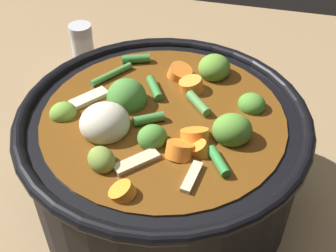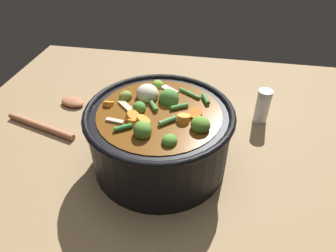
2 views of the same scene
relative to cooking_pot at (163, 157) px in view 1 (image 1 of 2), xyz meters
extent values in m
plane|color=#8C704C|center=(0.00, 0.00, -0.07)|extent=(1.10, 1.10, 0.00)
cylinder|color=black|center=(0.00, 0.00, -0.01)|extent=(0.29, 0.29, 0.13)
torus|color=black|center=(0.00, 0.00, 0.06)|extent=(0.30, 0.30, 0.01)
cylinder|color=brown|center=(0.00, 0.00, 0.00)|extent=(0.25, 0.25, 0.13)
ellipsoid|color=#4D8930|center=(0.04, -0.09, 0.06)|extent=(0.03, 0.04, 0.02)
ellipsoid|color=olive|center=(-0.08, 0.04, 0.07)|extent=(0.04, 0.04, 0.02)
ellipsoid|color=#548930|center=(-0.02, -0.07, 0.07)|extent=(0.04, 0.04, 0.03)
ellipsoid|color=#468035|center=(0.01, 0.04, 0.07)|extent=(0.05, 0.05, 0.04)
ellipsoid|color=olive|center=(-0.02, 0.10, 0.06)|extent=(0.04, 0.04, 0.02)
ellipsoid|color=#5E8E30|center=(0.09, -0.04, 0.07)|extent=(0.05, 0.05, 0.03)
ellipsoid|color=#498331|center=(-0.04, 0.00, 0.07)|extent=(0.04, 0.04, 0.03)
cylinder|color=orange|center=(-0.02, -0.04, 0.06)|extent=(0.04, 0.04, 0.02)
cylinder|color=orange|center=(-0.04, -0.05, 0.06)|extent=(0.02, 0.02, 0.02)
cylinder|color=orange|center=(-0.05, -0.03, 0.06)|extent=(0.03, 0.03, 0.03)
cylinder|color=orange|center=(0.05, -0.02, 0.06)|extent=(0.03, 0.03, 0.02)
cylinder|color=orange|center=(0.07, 0.00, 0.06)|extent=(0.03, 0.04, 0.02)
cylinder|color=orange|center=(-0.11, 0.01, 0.06)|extent=(0.02, 0.03, 0.02)
ellipsoid|color=beige|center=(-0.04, 0.05, 0.07)|extent=(0.07, 0.07, 0.04)
cylinder|color=#4F8443|center=(0.02, -0.03, 0.07)|extent=(0.03, 0.03, 0.01)
cylinder|color=#317F34|center=(-0.05, -0.07, 0.07)|extent=(0.03, 0.03, 0.01)
cylinder|color=#377A35|center=(0.04, 0.02, 0.07)|extent=(0.04, 0.03, 0.01)
cylinder|color=#48843A|center=(0.05, 0.07, 0.06)|extent=(0.05, 0.04, 0.01)
cylinder|color=#327C37|center=(0.09, 0.06, 0.07)|extent=(0.02, 0.03, 0.01)
cylinder|color=#397232|center=(-0.01, 0.01, 0.07)|extent=(0.02, 0.03, 0.01)
cube|color=beige|center=(-0.07, 0.01, 0.06)|extent=(0.04, 0.04, 0.01)
cube|color=beige|center=(-0.08, -0.05, 0.06)|extent=(0.04, 0.01, 0.01)
cube|color=beige|center=(0.01, 0.08, 0.06)|extent=(0.04, 0.04, 0.01)
cylinder|color=silver|center=(0.23, 0.20, -0.04)|extent=(0.04, 0.04, 0.08)
cylinder|color=#B7B7BC|center=(0.23, 0.20, 0.01)|extent=(0.04, 0.04, 0.02)
camera|label=1|loc=(-0.33, -0.09, 0.35)|focal=46.21mm
camera|label=2|loc=(0.10, -0.48, 0.41)|focal=32.53mm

